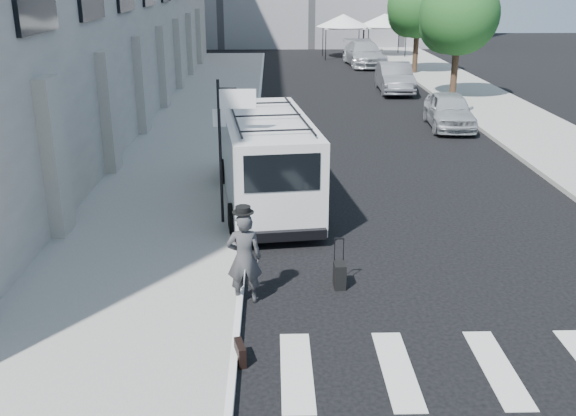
{
  "coord_description": "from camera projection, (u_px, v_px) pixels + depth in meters",
  "views": [
    {
      "loc": [
        -1.35,
        -11.64,
        5.88
      ],
      "look_at": [
        -1.04,
        0.99,
        1.3
      ],
      "focal_mm": 40.0,
      "sensor_mm": 36.0,
      "label": 1
    }
  ],
  "objects": [
    {
      "name": "sign_pole",
      "position": [
        229.0,
        122.0,
        15.03
      ],
      "size": [
        1.03,
        0.07,
        3.5
      ],
      "color": "black",
      "rests_on": "sidewalk_left"
    },
    {
      "name": "tree_far",
      "position": [
        416.0,
        9.0,
        39.19
      ],
      "size": [
        3.8,
        3.83,
        6.03
      ],
      "color": "black",
      "rests_on": "ground"
    },
    {
      "name": "tent_left",
      "position": [
        343.0,
        21.0,
        47.85
      ],
      "size": [
        4.0,
        4.0,
        3.2
      ],
      "color": "black",
      "rests_on": "ground"
    },
    {
      "name": "tent_right",
      "position": [
        385.0,
        20.0,
        48.39
      ],
      "size": [
        4.0,
        4.0,
        3.2
      ],
      "color": "black",
      "rests_on": "ground"
    },
    {
      "name": "parked_car_a",
      "position": [
        449.0,
        110.0,
        26.11
      ],
      "size": [
        2.01,
        4.33,
        1.44
      ],
      "primitive_type": "imported",
      "rotation": [
        0.0,
        0.0,
        -0.08
      ],
      "color": "#AEB2B7",
      "rests_on": "ground"
    },
    {
      "name": "sidewalk_left",
      "position": [
        206.0,
        118.0,
        27.89
      ],
      "size": [
        4.5,
        48.0,
        0.15
      ],
      "primitive_type": "cube",
      "color": "gray",
      "rests_on": "ground"
    },
    {
      "name": "ground",
      "position": [
        340.0,
        284.0,
        12.98
      ],
      "size": [
        120.0,
        120.0,
        0.0
      ],
      "primitive_type": "plane",
      "color": "black",
      "rests_on": "ground"
    },
    {
      "name": "parked_car_c",
      "position": [
        364.0,
        54.0,
        44.11
      ],
      "size": [
        2.69,
        5.85,
        1.66
      ],
      "primitive_type": "imported",
      "rotation": [
        0.0,
        0.0,
        0.06
      ],
      "color": "#ACAFB5",
      "rests_on": "ground"
    },
    {
      "name": "tree_near",
      "position": [
        456.0,
        18.0,
        30.73
      ],
      "size": [
        3.8,
        3.83,
        6.03
      ],
      "color": "black",
      "rests_on": "ground"
    },
    {
      "name": "cargo_van",
      "position": [
        266.0,
        160.0,
        17.14
      ],
      "size": [
        2.88,
        6.69,
        2.43
      ],
      "rotation": [
        0.0,
        0.0,
        0.12
      ],
      "color": "silver",
      "rests_on": "ground"
    },
    {
      "name": "parked_car_b",
      "position": [
        395.0,
        78.0,
        34.12
      ],
      "size": [
        1.81,
        4.72,
        1.53
      ],
      "primitive_type": "imported",
      "rotation": [
        0.0,
        0.0,
        -0.04
      ],
      "color": "slate",
      "rests_on": "ground"
    },
    {
      "name": "businessman",
      "position": [
        244.0,
        258.0,
        11.99
      ],
      "size": [
        0.69,
        0.48,
        1.82
      ],
      "primitive_type": "imported",
      "rotation": [
        0.0,
        0.0,
        3.2
      ],
      "color": "#38383B",
      "rests_on": "ground"
    },
    {
      "name": "briefcase",
      "position": [
        240.0,
        353.0,
        10.32
      ],
      "size": [
        0.22,
        0.46,
        0.34
      ],
      "primitive_type": "cube",
      "rotation": [
        0.0,
        0.0,
        0.24
      ],
      "color": "black",
      "rests_on": "ground"
    },
    {
      "name": "suitcase",
      "position": [
        340.0,
        275.0,
        12.78
      ],
      "size": [
        0.24,
        0.37,
        1.0
      ],
      "rotation": [
        0.0,
        0.0,
        0.05
      ],
      "color": "black",
      "rests_on": "ground"
    },
    {
      "name": "sidewalk_right",
      "position": [
        480.0,
        99.0,
        31.95
      ],
      "size": [
        4.0,
        56.0,
        0.15
      ],
      "primitive_type": "cube",
      "color": "gray",
      "rests_on": "ground"
    }
  ]
}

